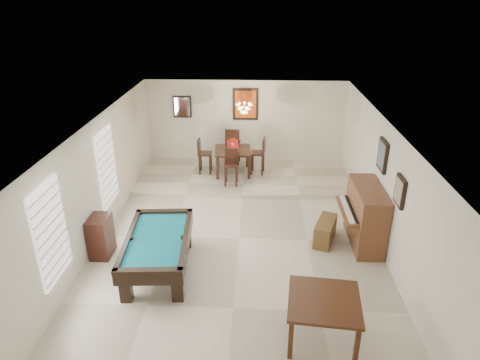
# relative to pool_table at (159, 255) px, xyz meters

# --- Properties ---
(ground_plane) EXTENTS (6.00, 9.00, 0.02)m
(ground_plane) POSITION_rel_pool_table_xyz_m (1.49, 1.22, -0.37)
(ground_plane) COLOR beige
(wall_back) EXTENTS (6.00, 0.04, 2.60)m
(wall_back) POSITION_rel_pool_table_xyz_m (1.49, 5.72, 0.94)
(wall_back) COLOR silver
(wall_back) RESTS_ON ground_plane
(wall_front) EXTENTS (6.00, 0.04, 2.60)m
(wall_front) POSITION_rel_pool_table_xyz_m (1.49, -3.28, 0.94)
(wall_front) COLOR silver
(wall_front) RESTS_ON ground_plane
(wall_left) EXTENTS (0.04, 9.00, 2.60)m
(wall_left) POSITION_rel_pool_table_xyz_m (-1.51, 1.22, 0.94)
(wall_left) COLOR silver
(wall_left) RESTS_ON ground_plane
(wall_right) EXTENTS (0.04, 9.00, 2.60)m
(wall_right) POSITION_rel_pool_table_xyz_m (4.49, 1.22, 0.94)
(wall_right) COLOR silver
(wall_right) RESTS_ON ground_plane
(ceiling) EXTENTS (6.00, 9.00, 0.04)m
(ceiling) POSITION_rel_pool_table_xyz_m (1.49, 1.22, 2.24)
(ceiling) COLOR white
(ceiling) RESTS_ON wall_back
(dining_step) EXTENTS (6.00, 2.50, 0.12)m
(dining_step) POSITION_rel_pool_table_xyz_m (1.49, 4.47, -0.30)
(dining_step) COLOR beige
(dining_step) RESTS_ON ground_plane
(window_left_front) EXTENTS (0.06, 1.00, 1.70)m
(window_left_front) POSITION_rel_pool_table_xyz_m (-1.48, -0.98, 1.04)
(window_left_front) COLOR white
(window_left_front) RESTS_ON wall_left
(window_left_rear) EXTENTS (0.06, 1.00, 1.70)m
(window_left_rear) POSITION_rel_pool_table_xyz_m (-1.48, 1.82, 1.04)
(window_left_rear) COLOR white
(window_left_rear) RESTS_ON wall_left
(pool_table) EXTENTS (1.32, 2.25, 0.72)m
(pool_table) POSITION_rel_pool_table_xyz_m (0.00, 0.00, 0.00)
(pool_table) COLOR black
(pool_table) RESTS_ON ground_plane
(square_table) EXTENTS (1.19, 1.19, 0.75)m
(square_table) POSITION_rel_pool_table_xyz_m (2.92, -1.65, 0.01)
(square_table) COLOR #371C0D
(square_table) RESTS_ON ground_plane
(upright_piano) EXTENTS (0.87, 1.55, 1.29)m
(upright_piano) POSITION_rel_pool_table_xyz_m (4.04, 1.22, 0.28)
(upright_piano) COLOR brown
(upright_piano) RESTS_ON ground_plane
(piano_bench) EXTENTS (0.62, 0.94, 0.49)m
(piano_bench) POSITION_rel_pool_table_xyz_m (3.37, 1.22, -0.12)
(piano_bench) COLOR brown
(piano_bench) RESTS_ON ground_plane
(apothecary_chest) EXTENTS (0.39, 0.58, 0.87)m
(apothecary_chest) POSITION_rel_pool_table_xyz_m (-1.29, 0.50, 0.07)
(apothecary_chest) COLOR black
(apothecary_chest) RESTS_ON ground_plane
(dining_table) EXTENTS (1.09, 1.09, 0.84)m
(dining_table) POSITION_rel_pool_table_xyz_m (1.17, 4.63, 0.18)
(dining_table) COLOR black
(dining_table) RESTS_ON dining_step
(flower_vase) EXTENTS (0.13, 0.13, 0.22)m
(flower_vase) POSITION_rel_pool_table_xyz_m (1.17, 4.63, 0.71)
(flower_vase) COLOR #B8310F
(flower_vase) RESTS_ON dining_table
(dining_chair_south) EXTENTS (0.37, 0.37, 0.99)m
(dining_chair_south) POSITION_rel_pool_table_xyz_m (1.17, 3.84, 0.25)
(dining_chair_south) COLOR black
(dining_chair_south) RESTS_ON dining_step
(dining_chair_north) EXTENTS (0.45, 0.45, 1.14)m
(dining_chair_north) POSITION_rel_pool_table_xyz_m (1.14, 5.38, 0.33)
(dining_chair_north) COLOR black
(dining_chair_north) RESTS_ON dining_step
(dining_chair_west) EXTENTS (0.38, 0.38, 1.02)m
(dining_chair_west) POSITION_rel_pool_table_xyz_m (0.37, 4.62, 0.27)
(dining_chair_west) COLOR black
(dining_chair_west) RESTS_ON dining_step
(dining_chair_east) EXTENTS (0.44, 0.44, 1.07)m
(dining_chair_east) POSITION_rel_pool_table_xyz_m (1.88, 4.65, 0.29)
(dining_chair_east) COLOR black
(dining_chair_east) RESTS_ON dining_step
(chandelier) EXTENTS (0.44, 0.44, 0.60)m
(chandelier) POSITION_rel_pool_table_xyz_m (1.49, 4.42, 1.84)
(chandelier) COLOR #FFE5B2
(chandelier) RESTS_ON ceiling
(back_painting) EXTENTS (0.75, 0.06, 0.95)m
(back_painting) POSITION_rel_pool_table_xyz_m (1.49, 5.68, 1.54)
(back_painting) COLOR #D84C14
(back_painting) RESTS_ON wall_back
(back_mirror) EXTENTS (0.55, 0.06, 0.65)m
(back_mirror) POSITION_rel_pool_table_xyz_m (-0.41, 5.68, 1.44)
(back_mirror) COLOR white
(back_mirror) RESTS_ON wall_back
(right_picture_upper) EXTENTS (0.06, 0.55, 0.65)m
(right_picture_upper) POSITION_rel_pool_table_xyz_m (4.45, 1.52, 1.54)
(right_picture_upper) COLOR slate
(right_picture_upper) RESTS_ON wall_right
(right_picture_lower) EXTENTS (0.06, 0.45, 0.55)m
(right_picture_lower) POSITION_rel_pool_table_xyz_m (4.45, 0.22, 1.34)
(right_picture_lower) COLOR gray
(right_picture_lower) RESTS_ON wall_right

